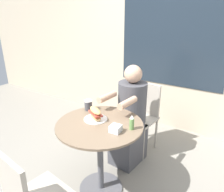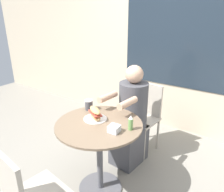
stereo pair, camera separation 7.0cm
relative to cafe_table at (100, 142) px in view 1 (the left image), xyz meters
name	(u,v)px [view 1 (the left image)]	position (x,y,z in m)	size (l,w,h in m)	color
ground_plane	(101,188)	(0.00, 0.00, -0.56)	(8.00, 8.00, 0.00)	gray
storefront_wall	(167,35)	(0.00, 1.68, 0.84)	(8.00, 0.09, 2.80)	#B7A88E
cafe_table	(100,142)	(0.00, 0.00, 0.00)	(0.80, 0.80, 0.76)	brown
diner_chair	(143,111)	(0.03, 0.92, -0.04)	(0.42, 0.42, 0.87)	#ADA393
seated_diner	(130,122)	(0.02, 0.58, -0.04)	(0.37, 0.60, 1.18)	#424247
sandwich_on_plate	(95,115)	(-0.08, 0.05, 0.25)	(0.22, 0.22, 0.12)	white
drink_cup	(88,105)	(-0.27, 0.18, 0.25)	(0.08, 0.08, 0.11)	#424247
napkin_box	(116,129)	(0.20, -0.05, 0.23)	(0.09, 0.09, 0.06)	silver
condiment_bottle	(132,123)	(0.29, 0.07, 0.26)	(0.04, 0.04, 0.13)	#66934C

